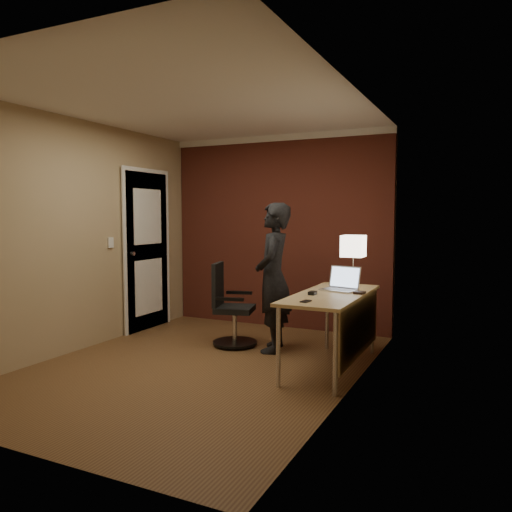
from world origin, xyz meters
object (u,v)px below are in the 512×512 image
object	(u,v)px
laptop	(342,284)
phone	(306,301)
person	(273,277)
mouse	(313,293)
office_chair	(230,310)
desk	(338,307)
desk_lamp	(353,247)
wallet	(360,293)

from	to	relation	value
laptop	phone	xyz separation A→B (m)	(-0.09, -0.78, -0.06)
laptop	person	xyz separation A→B (m)	(-0.79, 0.11, 0.01)
mouse	office_chair	size ratio (longest dim) A/B	0.11
mouse	person	size ratio (longest dim) A/B	0.06
desk	desk_lamp	distance (m)	0.73
laptop	mouse	distance (m)	0.43
desk	phone	xyz separation A→B (m)	(-0.13, -0.54, 0.13)
phone	person	world-z (taller)	person
desk	laptop	xyz separation A→B (m)	(-0.04, 0.24, 0.19)
desk	desk_lamp	size ratio (longest dim) A/B	2.80
desk	laptop	bearing A→B (deg)	99.28
desk_lamp	phone	size ratio (longest dim) A/B	4.65
laptop	office_chair	size ratio (longest dim) A/B	0.42
desk	phone	distance (m)	0.57
desk	phone	bearing A→B (deg)	-103.86
phone	wallet	xyz separation A→B (m)	(0.31, 0.63, 0.01)
desk	mouse	xyz separation A→B (m)	(-0.21, -0.15, 0.14)
mouse	wallet	bearing A→B (deg)	31.59
wallet	desk_lamp	bearing A→B (deg)	113.25
office_chair	person	size ratio (longest dim) A/B	0.57
desk	laptop	size ratio (longest dim) A/B	3.94
desk	office_chair	bearing A→B (deg)	165.84
desk	wallet	xyz separation A→B (m)	(0.18, 0.09, 0.14)
mouse	person	xyz separation A→B (m)	(-0.62, 0.51, 0.06)
desk_lamp	phone	world-z (taller)	desk_lamp
mouse	wallet	world-z (taller)	mouse
laptop	phone	distance (m)	0.79
phone	person	distance (m)	1.14
desk_lamp	office_chair	xyz separation A→B (m)	(-1.36, -0.14, -0.74)
desk	wallet	distance (m)	0.24
phone	person	bearing A→B (deg)	134.41
mouse	phone	world-z (taller)	mouse
phone	wallet	distance (m)	0.70
wallet	office_chair	size ratio (longest dim) A/B	0.12
person	mouse	bearing A→B (deg)	35.89
mouse	wallet	distance (m)	0.45
desk	office_chair	size ratio (longest dim) A/B	1.64
laptop	wallet	xyz separation A→B (m)	(0.22, -0.15, -0.05)
desk	desk_lamp	world-z (taller)	desk_lamp
mouse	phone	size ratio (longest dim) A/B	0.87
office_chair	wallet	bearing A→B (deg)	-9.27
phone	office_chair	world-z (taller)	office_chair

